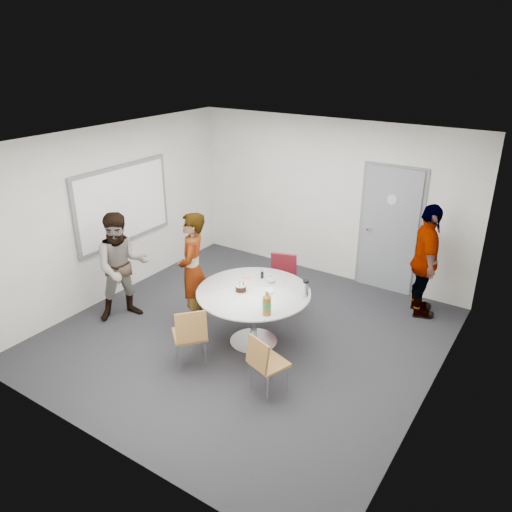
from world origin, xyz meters
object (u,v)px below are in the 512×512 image
Objects in this scene: door at (389,230)px; person_main at (193,270)px; chair_far at (282,276)px; person_left at (122,267)px; whiteboard at (123,204)px; table at (255,299)px; chair_near_left at (190,332)px; chair_near_right at (264,361)px; person_right at (426,261)px.

door is 3.24m from person_main.
chair_far is 0.53× the size of person_left.
whiteboard reaches higher than table.
chair_near_left is at bearing -71.76° from person_left.
chair_near_right is 0.45× the size of person_right.
table is 0.87× the size of person_right.
door is 1.40× the size of table.
chair_far is (-0.89, 1.91, 0.06)m from chair_near_right.
chair_near_left reaches higher than chair_near_right.
person_main is at bearing 103.68° from person_right.
person_right reaches higher than chair_far.
chair_far is at bearing 93.59° from person_right.
person_main is 3.38m from person_right.
chair_far is 2.11m from person_right.
table is 0.93× the size of person_left.
chair_near_left is 1.97m from chair_far.
door is 1.23× the size of person_right.
person_main is at bearing -126.42° from door.
table is 1.95× the size of chair_near_right.
whiteboard reaches higher than person_right.
whiteboard is at bearing -147.34° from door.
whiteboard is 1.78m from person_main.
door reaches higher than person_right.
table is at bearing -43.96° from person_left.
person_left is (-1.80, -1.51, 0.29)m from chair_far.
whiteboard reaches higher than person_left.
person_left is 4.41m from person_right.
door is 3.72m from chair_near_left.
door is at bearing 30.49° from person_right.
person_right is at bearing -170.07° from chair_far.
person_right is at bearing 51.34° from table.
person_main is (1.64, -0.32, -0.60)m from whiteboard.
chair_far is 2.37m from person_left.
person_right is at bearing 22.10° from whiteboard.
person_left reaches higher than chair_near_left.
chair_near_left is at bearing 121.65° from person_right.
door is 0.93m from person_right.
person_main is at bearing -33.45° from person_left.
door is 4.18m from person_left.
whiteboard is 1.17× the size of person_left.
table is 0.98m from chair_near_left.
door is 2.45× the size of chair_far.
door is at bearing 32.66° from whiteboard.
chair_far reaches higher than chair_near_left.
person_left is (-1.65, 0.46, 0.30)m from chair_near_left.
chair_near_right is (1.05, 0.06, -0.04)m from chair_near_left.
door is at bearing -143.94° from chair_far.
whiteboard is 1.17m from person_left.
chair_near_left is 1.05m from chair_near_right.
chair_near_left is at bearing -109.81° from door.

